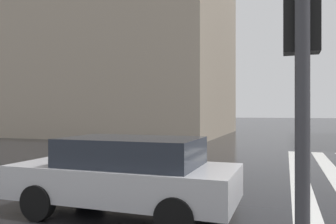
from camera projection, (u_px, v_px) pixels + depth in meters
haussmann_block_mid at (79, 24)px, 30.91m from camera, size 14.78×26.36×20.42m
traffic_signal_post at (302, 53)px, 2.89m from camera, size 0.44×0.30×3.09m
car_silver at (126, 173)px, 6.20m from camera, size 1.85×4.10×1.41m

